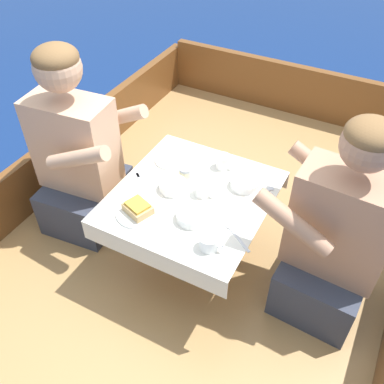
{
  "coord_description": "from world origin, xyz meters",
  "views": [
    {
      "loc": [
        0.67,
        -1.37,
        2.1
      ],
      "look_at": [
        0.0,
        -0.1,
        0.8
      ],
      "focal_mm": 40.0,
      "sensor_mm": 36.0,
      "label": 1
    }
  ],
  "objects_px": {
    "person_port": "(79,159)",
    "tin_can": "(186,172)",
    "coffee_cup_port": "(209,242)",
    "person_starboard": "(335,240)",
    "sandwich": "(138,208)",
    "coffee_cup_starboard": "(203,189)",
    "coffee_cup_center": "(223,161)"
  },
  "relations": [
    {
      "from": "coffee_cup_center",
      "to": "person_port",
      "type": "bearing_deg",
      "value": -158.72
    },
    {
      "from": "person_port",
      "to": "coffee_cup_port",
      "type": "xyz_separation_m",
      "value": [
        0.85,
        -0.23,
        0.04
      ]
    },
    {
      "from": "tin_can",
      "to": "coffee_cup_port",
      "type": "bearing_deg",
      "value": -49.97
    },
    {
      "from": "coffee_cup_starboard",
      "to": "coffee_cup_center",
      "type": "bearing_deg",
      "value": 90.76
    },
    {
      "from": "person_starboard",
      "to": "tin_can",
      "type": "distance_m",
      "value": 0.73
    },
    {
      "from": "coffee_cup_center",
      "to": "tin_can",
      "type": "height_order",
      "value": "coffee_cup_center"
    },
    {
      "from": "person_starboard",
      "to": "coffee_cup_port",
      "type": "bearing_deg",
      "value": 38.81
    },
    {
      "from": "sandwich",
      "to": "coffee_cup_port",
      "type": "height_order",
      "value": "coffee_cup_port"
    },
    {
      "from": "sandwich",
      "to": "tin_can",
      "type": "xyz_separation_m",
      "value": [
        0.07,
        0.32,
        -0.0
      ]
    },
    {
      "from": "person_port",
      "to": "coffee_cup_center",
      "type": "bearing_deg",
      "value": 15.7
    },
    {
      "from": "coffee_cup_port",
      "to": "tin_can",
      "type": "relative_size",
      "value": 1.58
    },
    {
      "from": "coffee_cup_center",
      "to": "tin_can",
      "type": "xyz_separation_m",
      "value": [
        -0.12,
        -0.15,
        -0.01
      ]
    },
    {
      "from": "coffee_cup_port",
      "to": "coffee_cup_center",
      "type": "relative_size",
      "value": 1.09
    },
    {
      "from": "coffee_cup_starboard",
      "to": "coffee_cup_center",
      "type": "relative_size",
      "value": 1.06
    },
    {
      "from": "coffee_cup_center",
      "to": "coffee_cup_starboard",
      "type": "bearing_deg",
      "value": -89.24
    },
    {
      "from": "person_port",
      "to": "tin_can",
      "type": "distance_m",
      "value": 0.57
    },
    {
      "from": "coffee_cup_port",
      "to": "coffee_cup_starboard",
      "type": "height_order",
      "value": "coffee_cup_port"
    },
    {
      "from": "coffee_cup_port",
      "to": "tin_can",
      "type": "xyz_separation_m",
      "value": [
        -0.29,
        0.35,
        -0.0
      ]
    },
    {
      "from": "person_port",
      "to": "sandwich",
      "type": "bearing_deg",
      "value": -27.52
    },
    {
      "from": "person_starboard",
      "to": "sandwich",
      "type": "distance_m",
      "value": 0.85
    },
    {
      "from": "person_port",
      "to": "coffee_cup_starboard",
      "type": "xyz_separation_m",
      "value": [
        0.69,
        0.04,
        0.04
      ]
    },
    {
      "from": "person_port",
      "to": "tin_can",
      "type": "height_order",
      "value": "person_port"
    },
    {
      "from": "sandwich",
      "to": "tin_can",
      "type": "bearing_deg",
      "value": 78.12
    },
    {
      "from": "coffee_cup_port",
      "to": "coffee_cup_starboard",
      "type": "relative_size",
      "value": 1.03
    },
    {
      "from": "sandwich",
      "to": "person_starboard",
      "type": "bearing_deg",
      "value": 19.13
    },
    {
      "from": "person_starboard",
      "to": "coffee_cup_port",
      "type": "distance_m",
      "value": 0.54
    },
    {
      "from": "coffee_cup_port",
      "to": "tin_can",
      "type": "height_order",
      "value": "coffee_cup_port"
    },
    {
      "from": "coffee_cup_port",
      "to": "person_starboard",
      "type": "bearing_deg",
      "value": 35.09
    },
    {
      "from": "person_port",
      "to": "coffee_cup_starboard",
      "type": "relative_size",
      "value": 9.9
    },
    {
      "from": "coffee_cup_port",
      "to": "coffee_cup_center",
      "type": "xyz_separation_m",
      "value": [
        -0.17,
        0.5,
        0.0
      ]
    },
    {
      "from": "coffee_cup_starboard",
      "to": "coffee_cup_center",
      "type": "xyz_separation_m",
      "value": [
        -0.0,
        0.22,
        0.01
      ]
    },
    {
      "from": "person_port",
      "to": "coffee_cup_port",
      "type": "relative_size",
      "value": 9.59
    }
  ]
}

